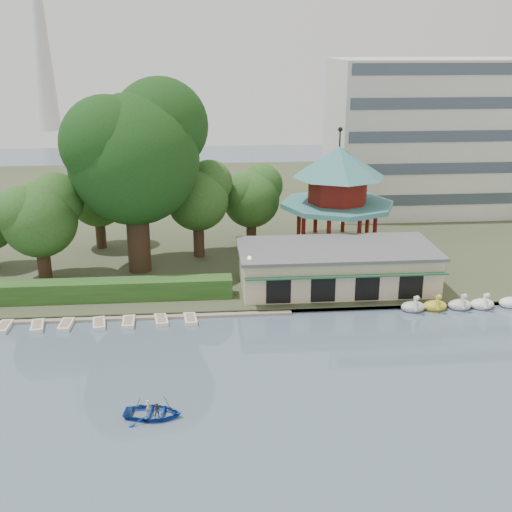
{
  "coord_description": "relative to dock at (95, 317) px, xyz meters",
  "views": [
    {
      "loc": [
        -2.48,
        -34.31,
        22.85
      ],
      "look_at": [
        2.0,
        18.0,
        5.0
      ],
      "focal_mm": 45.0,
      "sensor_mm": 36.0,
      "label": 1
    }
  ],
  "objects": [
    {
      "name": "ground_plane",
      "position": [
        12.0,
        -17.2,
        -0.12
      ],
      "size": [
        220.0,
        220.0,
        0.0
      ],
      "primitive_type": "plane",
      "color": "slate",
      "rests_on": "ground"
    },
    {
      "name": "office_building",
      "position": [
        44.67,
        31.8,
        9.61
      ],
      "size": [
        38.0,
        18.0,
        20.0
      ],
      "color": "silver",
      "rests_on": "shore"
    },
    {
      "name": "rowboat_with_passengers",
      "position": [
        6.0,
        -15.74,
        0.42
      ],
      "size": [
        5.61,
        4.35,
        2.01
      ],
      "color": "#163D99",
      "rests_on": "ground"
    },
    {
      "name": "pavilion",
      "position": [
        24.0,
        14.8,
        7.36
      ],
      "size": [
        12.4,
        12.4,
        13.5
      ],
      "color": "beige",
      "rests_on": "shore"
    },
    {
      "name": "swan_boats",
      "position": [
        35.44,
        -0.63,
        0.28
      ],
      "size": [
        16.41,
        2.04,
        1.92
      ],
      "color": "silver",
      "rests_on": "ground"
    },
    {
      "name": "moored_rowboats",
      "position": [
        -3.35,
        -1.4,
        0.06
      ],
      "size": [
        24.39,
        2.8,
        0.36
      ],
      "color": "white",
      "rests_on": "ground"
    },
    {
      "name": "small_trees",
      "position": [
        -1.02,
        13.87,
        6.47
      ],
      "size": [
        39.87,
        17.0,
        10.4
      ],
      "color": "#3A281C",
      "rests_on": "shore"
    },
    {
      "name": "big_tree",
      "position": [
        3.17,
        11.01,
        12.62
      ],
      "size": [
        13.98,
        13.03,
        19.08
      ],
      "color": "#3A281C",
      "rests_on": "shore"
    },
    {
      "name": "shore",
      "position": [
        12.0,
        34.8,
        0.08
      ],
      "size": [
        220.0,
        70.0,
        0.4
      ],
      "primitive_type": "cube",
      "color": "#424930",
      "rests_on": "ground"
    },
    {
      "name": "boathouse",
      "position": [
        22.0,
        4.77,
        2.25
      ],
      "size": [
        18.6,
        9.39,
        3.9
      ],
      "color": "beige",
      "rests_on": "shore"
    },
    {
      "name": "dock",
      "position": [
        0.0,
        0.0,
        0.0
      ],
      "size": [
        34.0,
        1.6,
        0.24
      ],
      "primitive_type": "cube",
      "color": "gray",
      "rests_on": "ground"
    },
    {
      "name": "hedge",
      "position": [
        -3.0,
        3.3,
        1.18
      ],
      "size": [
        30.0,
        2.0,
        1.8
      ],
      "primitive_type": "cube",
      "color": "#2D5A20",
      "rests_on": "shore"
    },
    {
      "name": "lamp_post",
      "position": [
        13.5,
        1.8,
        3.22
      ],
      "size": [
        0.36,
        0.36,
        4.28
      ],
      "color": "black",
      "rests_on": "shore"
    },
    {
      "name": "embankment",
      "position": [
        12.0,
        0.1,
        0.03
      ],
      "size": [
        220.0,
        0.6,
        0.3
      ],
      "primitive_type": "cube",
      "color": "gray",
      "rests_on": "ground"
    }
  ]
}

